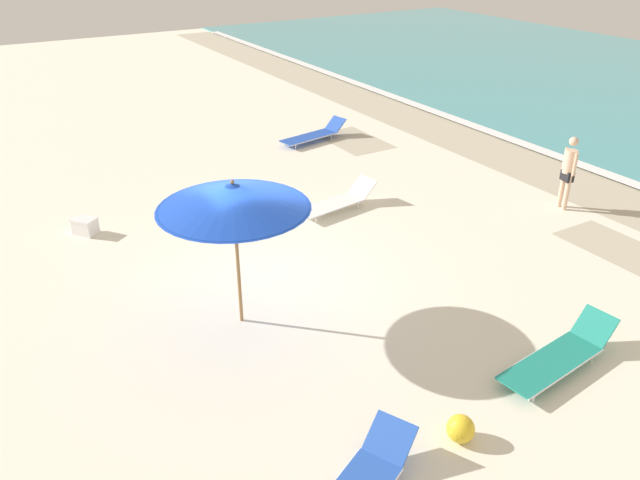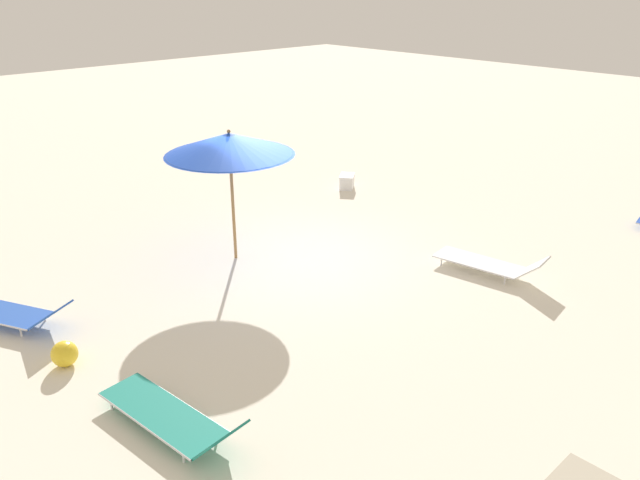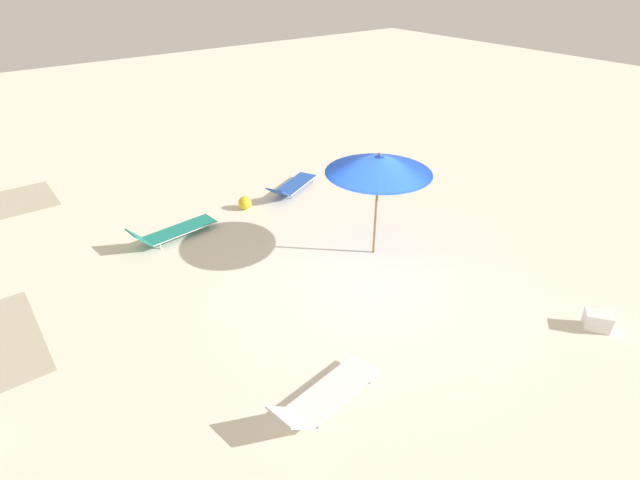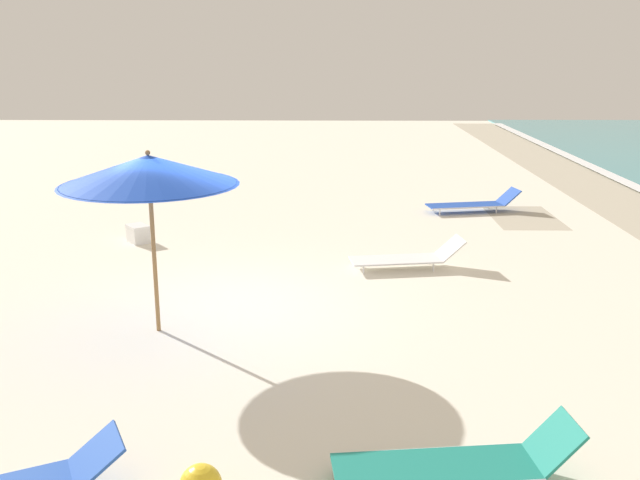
# 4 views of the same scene
# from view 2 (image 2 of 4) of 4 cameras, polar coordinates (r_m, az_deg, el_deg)

# --- Properties ---
(ground_plane) EXTENTS (60.00, 60.00, 0.16)m
(ground_plane) POSITION_cam_2_polar(r_m,az_deg,el_deg) (12.53, -2.47, -2.03)
(ground_plane) COLOR silver
(beach_umbrella) EXTENTS (2.45, 2.45, 2.60)m
(beach_umbrella) POSITION_cam_2_polar(r_m,az_deg,el_deg) (11.86, -8.28, 8.65)
(beach_umbrella) COLOR #9E7547
(beach_umbrella) RESTS_ON ground_plane
(sun_lounger_under_umbrella) EXTENTS (0.91, 2.15, 0.55)m
(sun_lounger_under_umbrella) POSITION_cam_2_polar(r_m,az_deg,el_deg) (12.21, 15.27, -2.05)
(sun_lounger_under_umbrella) COLOR white
(sun_lounger_under_umbrella) RESTS_ON ground_plane
(sun_lounger_near_water_left) EXTENTS (1.51, 2.23, 0.51)m
(sun_lounger_near_water_left) POSITION_cam_2_polar(r_m,az_deg,el_deg) (11.30, -26.50, -5.95)
(sun_lounger_near_water_left) COLOR blue
(sun_lounger_near_water_left) RESTS_ON ground_plane
(sun_lounger_near_water_right) EXTENTS (0.85, 2.33, 0.59)m
(sun_lounger_near_water_right) POSITION_cam_2_polar(r_m,az_deg,el_deg) (8.16, -13.32, -15.54)
(sun_lounger_near_water_right) COLOR #1E8475
(sun_lounger_near_water_right) RESTS_ON ground_plane
(beach_ball) EXTENTS (0.38, 0.38, 0.38)m
(beach_ball) POSITION_cam_2_polar(r_m,az_deg,el_deg) (9.86, -22.32, -9.60)
(beach_ball) COLOR yellow
(beach_ball) RESTS_ON ground_plane
(cooler_box) EXTENTS (0.61, 0.58, 0.37)m
(cooler_box) POSITION_cam_2_polar(r_m,az_deg,el_deg) (16.60, 2.48, 5.35)
(cooler_box) COLOR white
(cooler_box) RESTS_ON ground_plane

